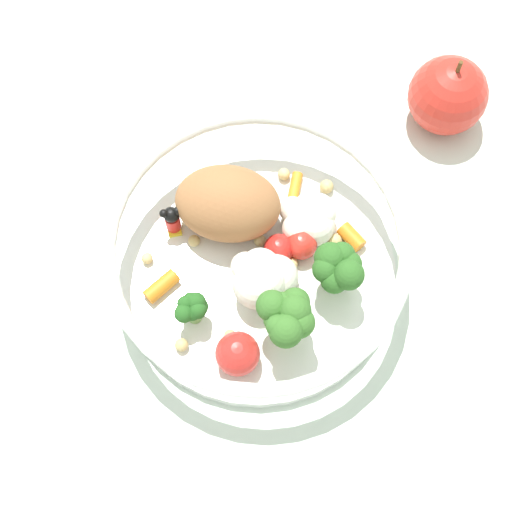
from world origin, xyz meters
The scene contains 3 objects.
ground_plane centered at (0.00, 0.00, 0.00)m, with size 2.40×2.40×0.00m, color silver.
food_container centered at (0.00, -0.01, 0.03)m, with size 0.23×0.23×0.07m.
loose_apple centered at (0.19, 0.10, 0.03)m, with size 0.07×0.07×0.08m.
Camera 1 is at (-0.05, -0.23, 0.58)m, focal length 53.33 mm.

